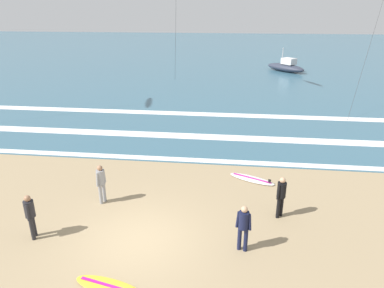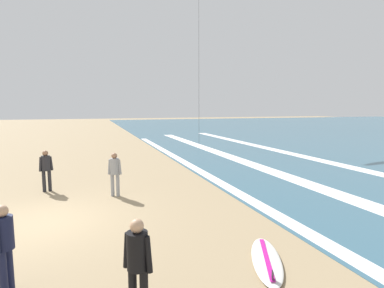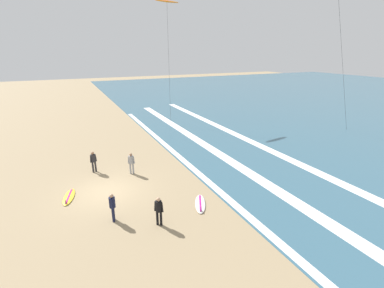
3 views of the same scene
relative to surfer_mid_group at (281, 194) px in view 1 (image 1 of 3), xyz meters
name	(u,v)px [view 1 (image 1 of 3)]	position (x,y,z in m)	size (l,w,h in m)	color
ground_plane	(138,240)	(-4.79, -1.95, -0.96)	(160.00, 160.00, 0.00)	#9E8763
ocean_surface	(217,52)	(-4.79, 49.23, -0.95)	(140.00, 90.00, 0.01)	#386075
wave_foam_shoreline	(143,158)	(-6.29, 4.63, -0.94)	(40.70, 0.50, 0.01)	white
wave_foam_mid_break	(187,136)	(-4.50, 8.04, -0.94)	(50.90, 0.96, 0.01)	white
wave_foam_outer_break	(195,114)	(-4.47, 12.66, -0.94)	(53.09, 0.93, 0.01)	white
surfer_mid_group	(281,194)	(0.00, 0.00, 0.00)	(0.40, 0.44, 1.60)	black
surfer_background_far	(30,213)	(-8.27, -2.24, 0.00)	(0.32, 0.51, 1.60)	#232328
surfer_right_near	(244,224)	(-1.38, -2.07, 0.00)	(0.51, 0.32, 1.60)	#141938
surfer_left_near	(101,181)	(-6.79, 0.21, 0.00)	(0.32, 0.50, 1.60)	gray
surfboard_left_pile	(109,287)	(-5.03, -4.14, -0.91)	(2.18, 1.06, 0.25)	yellow
surfboard_near_water	(252,179)	(-0.87, 2.82, -0.91)	(2.16, 1.44, 0.25)	silver
offshore_boat	(286,67)	(4.27, 31.38, -0.40)	(4.77, 4.98, 2.70)	#2D3342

